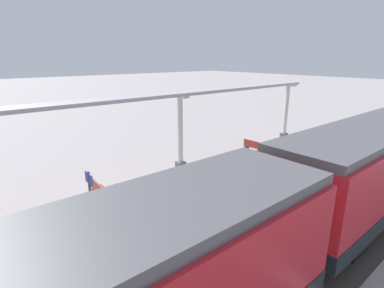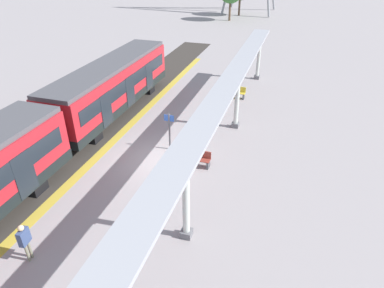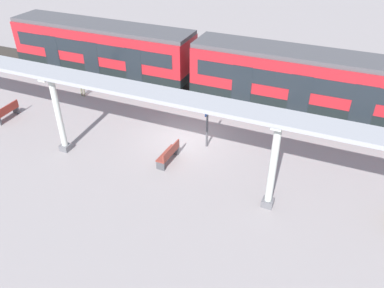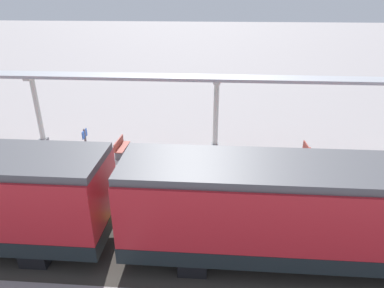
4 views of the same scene
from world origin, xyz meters
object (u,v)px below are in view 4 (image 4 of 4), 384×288
at_px(train_near_carriage, 324,214).
at_px(platform_info_sign, 86,146).
at_px(passenger_waiting_near_edge, 284,181).
at_px(canopy_pillar_second, 216,115).
at_px(bench_near_end, 309,154).
at_px(bench_far_end, 121,147).
at_px(canopy_pillar_third, 38,111).

bearing_deg(train_near_carriage, platform_info_sign, 60.43).
xyz_separation_m(platform_info_sign, passenger_waiting_near_edge, (-2.15, -8.93, -0.30)).
height_order(canopy_pillar_second, platform_info_sign, canopy_pillar_second).
bearing_deg(bench_near_end, bench_far_end, 89.33).
relative_size(train_near_carriage, bench_far_end, 8.20).
height_order(train_near_carriage, canopy_pillar_third, canopy_pillar_third).
height_order(train_near_carriage, bench_far_end, train_near_carriage).
xyz_separation_m(bench_far_end, platform_info_sign, (-1.91, 1.10, 0.89)).
distance_m(bench_near_end, platform_info_sign, 11.13).
distance_m(canopy_pillar_second, platform_info_sign, 6.84).
distance_m(canopy_pillar_third, bench_far_end, 5.22).
distance_m(bench_near_end, passenger_waiting_near_edge, 4.47).
relative_size(canopy_pillar_second, passenger_waiting_near_edge, 2.36).
bearing_deg(bench_far_end, canopy_pillar_second, -77.66).
height_order(bench_far_end, passenger_waiting_near_edge, passenger_waiting_near_edge).
height_order(canopy_pillar_second, bench_near_end, canopy_pillar_second).
bearing_deg(passenger_waiting_near_edge, train_near_carriage, -170.12).
height_order(canopy_pillar_second, bench_far_end, canopy_pillar_second).
bearing_deg(bench_far_end, train_near_carriage, -130.98).
bearing_deg(passenger_waiting_near_edge, canopy_pillar_third, 67.93).
bearing_deg(bench_near_end, passenger_waiting_near_edge, 152.88).
bearing_deg(bench_far_end, canopy_pillar_third, 77.31).
relative_size(canopy_pillar_second, platform_info_sign, 1.77).
distance_m(canopy_pillar_third, bench_near_end, 14.85).
bearing_deg(bench_far_end, bench_near_end, -90.67).
distance_m(canopy_pillar_second, bench_far_end, 5.35).
bearing_deg(platform_info_sign, canopy_pillar_second, -63.83).
xyz_separation_m(train_near_carriage, canopy_pillar_third, (8.39, 13.27, 0.15)).
bearing_deg(bench_near_end, platform_info_sign, 99.29).
bearing_deg(bench_far_end, passenger_waiting_near_edge, -117.37).
height_order(canopy_pillar_third, bench_near_end, canopy_pillar_third).
distance_m(train_near_carriage, bench_near_end, 7.46).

